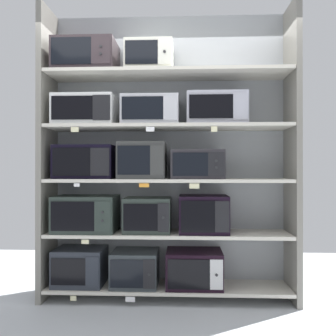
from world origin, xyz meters
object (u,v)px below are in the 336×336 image
(microwave_1, at_px, (135,268))
(microwave_8, at_px, (197,165))
(microwave_5, at_px, (204,214))
(microwave_11, at_px, (216,109))
(microwave_7, at_px, (143,161))
(microwave_6, at_px, (85,162))
(microwave_4, at_px, (148,215))
(microwave_12, at_px, (86,58))
(microwave_2, at_px, (194,268))
(microwave_0, at_px, (80,266))
(microwave_13, at_px, (149,58))
(microwave_10, at_px, (151,111))
(microwave_3, at_px, (86,214))
(microwave_9, at_px, (86,111))

(microwave_1, xyz_separation_m, microwave_8, (0.57, -0.00, 0.96))
(microwave_5, xyz_separation_m, microwave_11, (0.12, 0.00, 0.96))
(microwave_7, bearing_deg, microwave_6, -179.98)
(microwave_4, xyz_separation_m, microwave_7, (-0.05, 0.00, 0.50))
(microwave_11, height_order, microwave_12, microwave_12)
(microwave_12, bearing_deg, microwave_2, -0.00)
(microwave_0, xyz_separation_m, microwave_1, (0.52, -0.00, -0.01))
(microwave_5, bearing_deg, microwave_7, 179.98)
(microwave_6, relative_size, microwave_13, 1.25)
(microwave_1, relative_size, microwave_7, 0.98)
(microwave_6, bearing_deg, microwave_10, 0.01)
(microwave_5, height_order, microwave_12, microwave_12)
(microwave_0, distance_m, microwave_8, 1.45)
(microwave_4, bearing_deg, microwave_0, 179.98)
(microwave_2, relative_size, microwave_3, 0.90)
(microwave_1, xyz_separation_m, microwave_11, (0.75, 0.00, 1.47))
(microwave_1, xyz_separation_m, microwave_10, (0.15, 0.00, 1.45))
(microwave_9, distance_m, microwave_11, 1.22)
(microwave_10, bearing_deg, microwave_6, -179.99)
(microwave_7, bearing_deg, microwave_0, 179.98)
(microwave_1, bearing_deg, microwave_0, 179.97)
(microwave_1, xyz_separation_m, microwave_2, (0.55, -0.00, 0.00))
(microwave_7, distance_m, microwave_13, 0.96)
(microwave_1, xyz_separation_m, microwave_7, (0.07, 0.00, 1.00))
(microwave_8, distance_m, microwave_11, 0.54)
(microwave_1, bearing_deg, microwave_2, -0.02)
(microwave_6, bearing_deg, microwave_11, 0.02)
(microwave_8, bearing_deg, microwave_5, -0.12)
(microwave_8, bearing_deg, microwave_6, -180.00)
(microwave_13, bearing_deg, microwave_2, -0.03)
(microwave_3, height_order, microwave_9, microwave_9)
(microwave_6, bearing_deg, microwave_9, 1.84)
(microwave_2, bearing_deg, microwave_5, 0.01)
(microwave_7, xyz_separation_m, microwave_11, (0.68, 0.00, 0.47))
(microwave_7, distance_m, microwave_9, 0.71)
(microwave_3, relative_size, microwave_9, 1.02)
(microwave_0, bearing_deg, microwave_2, -0.02)
(microwave_1, height_order, microwave_13, microwave_13)
(microwave_11, xyz_separation_m, microwave_13, (-0.62, -0.00, 0.49))
(microwave_10, relative_size, microwave_13, 1.18)
(microwave_1, xyz_separation_m, microwave_9, (-0.47, 0.00, 1.46))
(microwave_5, relative_size, microwave_12, 0.79)
(microwave_1, bearing_deg, microwave_12, -179.98)
(microwave_12, bearing_deg, microwave_3, 4.21)
(microwave_7, relative_size, microwave_12, 0.76)
(microwave_7, bearing_deg, microwave_11, 0.02)
(microwave_9, distance_m, microwave_13, 0.77)
(microwave_1, distance_m, microwave_11, 1.65)
(microwave_5, relative_size, microwave_6, 0.82)
(microwave_0, relative_size, microwave_1, 1.08)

